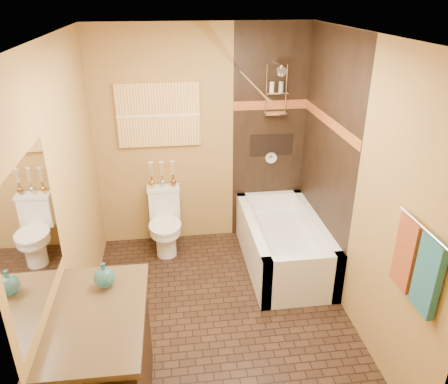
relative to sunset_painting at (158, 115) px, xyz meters
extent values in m
plane|color=black|center=(0.47, -1.48, -1.55)|extent=(3.00, 3.00, 0.00)
cube|color=#A0743E|center=(-0.73, -1.48, -0.30)|extent=(0.02, 3.00, 2.50)
cube|color=#A0743E|center=(1.67, -1.48, -0.30)|extent=(0.02, 3.00, 2.50)
cube|color=#A0743E|center=(0.47, 0.02, -0.30)|extent=(2.40, 0.02, 2.50)
cube|color=#A0743E|center=(0.47, -2.98, -0.30)|extent=(2.40, 0.02, 2.50)
plane|color=silver|center=(0.47, -1.48, 0.95)|extent=(3.00, 3.00, 0.00)
cube|color=black|center=(1.25, 0.01, -0.30)|extent=(0.85, 0.01, 2.50)
cube|color=black|center=(1.66, -0.73, -0.30)|extent=(0.01, 1.50, 2.50)
cube|color=maroon|center=(1.25, 0.00, 0.07)|extent=(0.85, 0.01, 0.10)
cube|color=maroon|center=(1.65, -0.73, 0.07)|extent=(0.01, 1.50, 0.10)
cube|color=black|center=(1.27, 0.01, -0.40)|extent=(0.50, 0.01, 0.25)
cylinder|color=silver|center=(1.27, -0.12, 0.53)|extent=(0.02, 0.26, 0.02)
cylinder|color=silver|center=(1.27, -0.28, 0.48)|extent=(0.11, 0.11, 0.09)
cylinder|color=silver|center=(1.27, -0.01, -0.55)|extent=(0.14, 0.02, 0.14)
cylinder|color=silver|center=(0.87, -0.73, 0.47)|extent=(0.03, 1.55, 0.03)
cylinder|color=silver|center=(1.62, -2.53, -0.10)|extent=(0.02, 0.55, 0.02)
cube|color=#1D4F61|center=(1.63, -2.66, -0.37)|extent=(0.05, 0.22, 0.52)
cube|color=maroon|center=(1.63, -2.40, -0.37)|extent=(0.05, 0.22, 0.52)
cube|color=orange|center=(0.00, 0.00, 0.00)|extent=(0.90, 0.04, 0.70)
cube|color=white|center=(-0.72, -2.41, -0.05)|extent=(0.01, 1.00, 0.90)
cube|color=white|center=(1.27, -1.43, -1.27)|extent=(0.80, 0.10, 0.55)
cube|color=white|center=(1.27, -0.03, -1.27)|extent=(0.80, 0.10, 0.55)
cube|color=white|center=(0.92, -0.73, -1.27)|extent=(0.10, 1.50, 0.55)
cube|color=white|center=(1.62, -0.73, -1.27)|extent=(0.10, 1.50, 0.55)
cube|color=white|center=(1.27, -0.73, -1.38)|extent=(0.64, 1.34, 0.35)
cube|color=white|center=(0.00, -0.09, -1.03)|extent=(0.36, 0.17, 0.35)
cube|color=white|center=(0.00, -0.09, -0.83)|extent=(0.38, 0.19, 0.04)
cylinder|color=white|center=(0.00, -0.36, -1.37)|extent=(0.22, 0.22, 0.35)
cylinder|color=white|center=(0.00, -0.36, -1.21)|extent=(0.34, 0.34, 0.09)
cylinder|color=white|center=(0.00, -0.36, -1.16)|extent=(0.36, 0.36, 0.03)
cube|color=black|center=(-0.45, -2.41, -1.11)|extent=(0.62, 1.00, 0.88)
cube|color=black|center=(-0.44, -2.41, -0.65)|extent=(0.65, 1.05, 0.04)
camera|label=1|loc=(0.08, -4.69, 1.24)|focal=35.00mm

